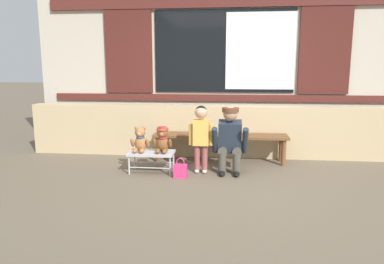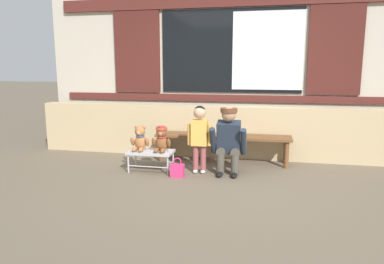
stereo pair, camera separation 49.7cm
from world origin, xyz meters
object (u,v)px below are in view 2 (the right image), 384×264
at_px(small_display_bench, 151,153).
at_px(child_standing, 200,132).
at_px(handbag_on_ground, 177,170).
at_px(wooden_bench_long, 223,139).
at_px(teddy_bear_plain, 140,139).
at_px(adult_crouching, 229,140).
at_px(teddy_bear_with_hat, 161,139).

distance_m(small_display_bench, child_standing, 0.77).
height_order(child_standing, handbag_on_ground, child_standing).
relative_size(wooden_bench_long, teddy_bear_plain, 5.78).
bearing_deg(adult_crouching, teddy_bear_with_hat, -173.90).
bearing_deg(teddy_bear_plain, teddy_bear_with_hat, 0.13).
relative_size(teddy_bear_with_hat, child_standing, 0.38).
bearing_deg(teddy_bear_plain, small_display_bench, -0.51).
distance_m(wooden_bench_long, small_display_bench, 1.18).
bearing_deg(child_standing, handbag_on_ground, -134.59).
height_order(wooden_bench_long, small_display_bench, wooden_bench_long).
height_order(teddy_bear_plain, adult_crouching, adult_crouching).
xyz_separation_m(wooden_bench_long, teddy_bear_plain, (-1.11, -0.69, 0.09)).
height_order(teddy_bear_with_hat, adult_crouching, adult_crouching).
relative_size(teddy_bear_plain, teddy_bear_with_hat, 1.00).
bearing_deg(adult_crouching, handbag_on_ground, -155.65).
xyz_separation_m(teddy_bear_plain, adult_crouching, (1.27, 0.10, 0.02)).
distance_m(teddy_bear_plain, adult_crouching, 1.28).
bearing_deg(handbag_on_ground, child_standing, 45.41).
height_order(teddy_bear_with_hat, handbag_on_ground, teddy_bear_with_hat).
bearing_deg(small_display_bench, teddy_bear_plain, 179.49).
relative_size(small_display_bench, child_standing, 0.67).
relative_size(wooden_bench_long, handbag_on_ground, 7.72).
relative_size(teddy_bear_with_hat, adult_crouching, 0.38).
bearing_deg(teddy_bear_plain, adult_crouching, 4.60).
bearing_deg(teddy_bear_with_hat, wooden_bench_long, 41.15).
height_order(teddy_bear_plain, child_standing, child_standing).
bearing_deg(teddy_bear_plain, handbag_on_ground, -18.54).
relative_size(small_display_bench, teddy_bear_plain, 1.76).
bearing_deg(wooden_bench_long, small_display_bench, -143.91).
xyz_separation_m(adult_crouching, handbag_on_ground, (-0.67, -0.30, -0.38)).
distance_m(small_display_bench, handbag_on_ground, 0.51).
xyz_separation_m(small_display_bench, adult_crouching, (1.11, 0.10, 0.21)).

